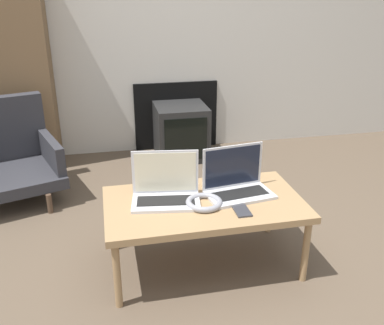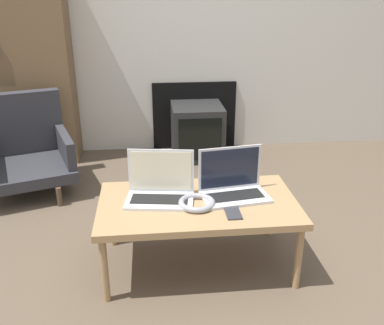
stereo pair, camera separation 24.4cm
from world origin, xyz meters
The scene contains 10 objects.
ground_plane centered at (0.00, 0.00, 0.00)m, with size 14.00×14.00×0.00m, color brown.
wall_back centered at (0.00, 2.13, 1.29)m, with size 7.00×0.08×2.60m.
table centered at (0.00, 0.25, 0.35)m, with size 1.02×0.57×0.39m.
laptop_left centered at (-0.19, 0.31, 0.45)m, with size 0.37×0.25×0.25m.
laptop_right centered at (0.19, 0.31, 0.45)m, with size 0.37×0.25×0.25m.
headphones centered at (-0.01, 0.21, 0.40)m, with size 0.19×0.19×0.03m.
phone centered at (0.16, 0.11, 0.39)m, with size 0.07×0.13×0.01m.
tv centered at (0.18, 1.86, 0.23)m, with size 0.44×0.45×0.47m.
armchair centered at (-1.16, 1.39, 0.31)m, with size 0.78×0.80×0.68m.
bookshelf centered at (-1.22, 1.93, 0.82)m, with size 0.72×0.32×1.64m.
Camera 1 is at (-0.47, -1.65, 1.41)m, focal length 40.00 mm.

